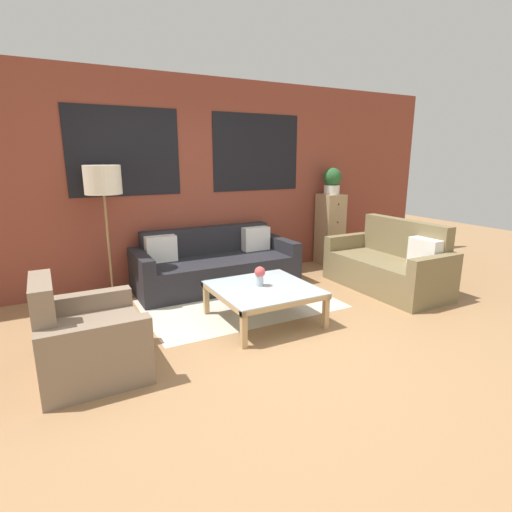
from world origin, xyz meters
TOP-DOWN VIEW (x-y plane):
  - ground_plane at (0.00, 0.00)m, footprint 16.00×16.00m
  - wall_back_brick at (0.00, 2.44)m, footprint 8.40×0.09m
  - rug at (0.05, 1.18)m, footprint 2.27×1.54m
  - couch_dark at (0.07, 1.95)m, footprint 2.19×0.88m
  - settee_vintage at (2.07, 0.73)m, footprint 0.80×1.65m
  - armchair_corner at (-1.75, 0.32)m, footprint 0.80×0.91m
  - coffee_table at (0.05, 0.57)m, footprint 1.03×1.03m
  - floor_lamp at (-1.29, 2.01)m, footprint 0.42×0.42m
  - drawer_cabinet at (2.21, 2.17)m, footprint 0.36×0.39m
  - potted_plant at (2.21, 2.17)m, footprint 0.30×0.30m
  - flower_vase at (0.03, 0.62)m, footprint 0.12×0.12m

SIDE VIEW (x-z plane):
  - ground_plane at x=0.00m, z-range 0.00..0.00m
  - rug at x=0.05m, z-range 0.00..0.00m
  - couch_dark at x=0.07m, z-range -0.11..0.67m
  - armchair_corner at x=-1.75m, z-range -0.14..0.70m
  - settee_vintage at x=2.07m, z-range -0.15..0.77m
  - coffee_table at x=0.05m, z-range 0.14..0.53m
  - flower_vase at x=0.03m, z-range 0.40..0.62m
  - drawer_cabinet at x=2.21m, z-range 0.00..1.16m
  - potted_plant at x=2.21m, z-range 1.17..1.58m
  - wall_back_brick at x=0.00m, z-range 0.01..2.81m
  - floor_lamp at x=-1.29m, z-range 0.61..2.26m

